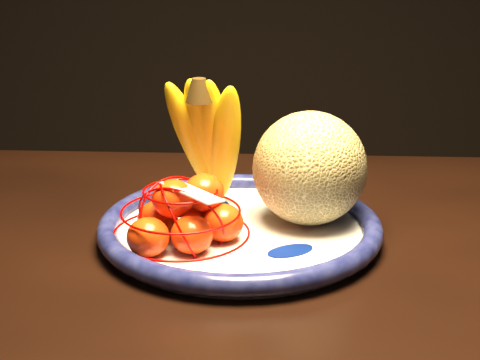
{
  "coord_description": "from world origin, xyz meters",
  "views": [
    {
      "loc": [
        0.14,
        -0.58,
        1.14
      ],
      "look_at": [
        0.14,
        0.23,
        0.86
      ],
      "focal_mm": 55.0,
      "sensor_mm": 36.0,
      "label": 1
    }
  ],
  "objects_px": {
    "dining_table": "(176,358)",
    "mandarin_bag": "(184,217)",
    "cantaloupe": "(310,168)",
    "banana_bunch": "(210,136)",
    "fruit_bowl": "(240,228)"
  },
  "relations": [
    {
      "from": "dining_table",
      "to": "fruit_bowl",
      "type": "distance_m",
      "value": 0.17
    },
    {
      "from": "fruit_bowl",
      "to": "mandarin_bag",
      "type": "relative_size",
      "value": 1.7
    },
    {
      "from": "banana_bunch",
      "to": "cantaloupe",
      "type": "bearing_deg",
      "value": -3.22
    },
    {
      "from": "cantaloupe",
      "to": "banana_bunch",
      "type": "bearing_deg",
      "value": 159.5
    },
    {
      "from": "cantaloupe",
      "to": "fruit_bowl",
      "type": "bearing_deg",
      "value": -164.27
    },
    {
      "from": "dining_table",
      "to": "cantaloupe",
      "type": "relative_size",
      "value": 12.08
    },
    {
      "from": "cantaloupe",
      "to": "mandarin_bag",
      "type": "height_order",
      "value": "cantaloupe"
    },
    {
      "from": "mandarin_bag",
      "to": "dining_table",
      "type": "bearing_deg",
      "value": -93.93
    },
    {
      "from": "cantaloupe",
      "to": "banana_bunch",
      "type": "height_order",
      "value": "banana_bunch"
    },
    {
      "from": "dining_table",
      "to": "mandarin_bag",
      "type": "relative_size",
      "value": 8.32
    },
    {
      "from": "fruit_bowl",
      "to": "banana_bunch",
      "type": "xyz_separation_m",
      "value": [
        -0.04,
        0.07,
        0.09
      ]
    },
    {
      "from": "banana_bunch",
      "to": "mandarin_bag",
      "type": "distance_m",
      "value": 0.13
    },
    {
      "from": "cantaloupe",
      "to": "banana_bunch",
      "type": "relative_size",
      "value": 0.73
    },
    {
      "from": "fruit_bowl",
      "to": "mandarin_bag",
      "type": "height_order",
      "value": "mandarin_bag"
    },
    {
      "from": "mandarin_bag",
      "to": "cantaloupe",
      "type": "bearing_deg",
      "value": 23.57
    }
  ]
}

